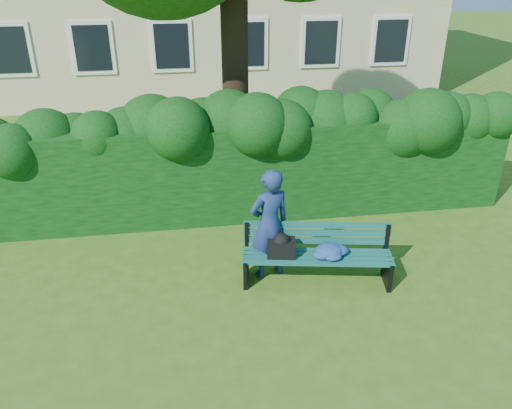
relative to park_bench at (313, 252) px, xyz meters
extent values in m
plane|color=#385B17|center=(-0.73, 0.23, -0.51)|extent=(80.00, 80.00, 0.00)
cube|color=white|center=(-6.73, 10.21, 1.49)|extent=(1.30, 0.08, 1.60)
cube|color=black|center=(-6.73, 10.17, 1.49)|extent=(1.05, 0.04, 1.35)
cube|color=white|center=(-4.33, 10.21, 1.49)|extent=(1.30, 0.08, 1.60)
cube|color=black|center=(-4.33, 10.17, 1.49)|extent=(1.05, 0.04, 1.35)
cube|color=white|center=(-1.93, 10.21, 1.49)|extent=(1.30, 0.08, 1.60)
cube|color=black|center=(-1.93, 10.17, 1.49)|extent=(1.05, 0.04, 1.35)
cube|color=white|center=(0.47, 10.21, 1.49)|extent=(1.30, 0.08, 1.60)
cube|color=black|center=(0.47, 10.17, 1.49)|extent=(1.05, 0.04, 1.35)
cube|color=white|center=(2.87, 10.21, 1.49)|extent=(1.30, 0.08, 1.60)
cube|color=black|center=(2.87, 10.17, 1.49)|extent=(1.05, 0.04, 1.35)
cube|color=white|center=(5.27, 10.21, 1.49)|extent=(1.30, 0.08, 1.60)
cube|color=black|center=(5.27, 10.17, 1.49)|extent=(1.05, 0.04, 1.35)
cube|color=black|center=(-0.73, 2.43, 0.39)|extent=(10.00, 1.00, 1.80)
cylinder|color=black|center=(-0.73, 3.40, 2.23)|extent=(0.50, 0.50, 5.48)
cube|color=#0D423F|center=(0.02, -0.23, -0.06)|extent=(2.21, 0.51, 0.04)
cube|color=#0D423F|center=(0.04, -0.11, -0.06)|extent=(2.21, 0.51, 0.04)
cube|color=#0D423F|center=(0.07, 0.00, -0.06)|extent=(2.21, 0.51, 0.04)
cube|color=#0D423F|center=(0.09, 0.12, -0.06)|extent=(2.21, 0.51, 0.04)
cube|color=#0D423F|center=(0.10, 0.20, 0.07)|extent=(2.20, 0.45, 0.10)
cube|color=#0D423F|center=(0.10, 0.21, 0.20)|extent=(2.20, 0.45, 0.10)
cube|color=#0D423F|center=(0.11, 0.22, 0.33)|extent=(2.20, 0.45, 0.10)
cube|color=black|center=(-0.99, 0.14, -0.29)|extent=(0.15, 0.50, 0.44)
cube|color=black|center=(-0.94, 0.40, 0.14)|extent=(0.07, 0.07, 0.45)
cube|color=black|center=(-1.00, 0.09, -0.07)|extent=(0.14, 0.42, 0.05)
cube|color=black|center=(1.10, -0.25, -0.29)|extent=(0.15, 0.50, 0.44)
cube|color=black|center=(1.15, 0.00, 0.14)|extent=(0.07, 0.07, 0.45)
cube|color=black|center=(1.09, -0.30, -0.07)|extent=(0.14, 0.42, 0.05)
cube|color=white|center=(-0.56, 0.01, -0.03)|extent=(0.20, 0.16, 0.02)
cube|color=black|center=(-0.48, 0.04, 0.09)|extent=(0.46, 0.35, 0.26)
imported|color=navy|center=(-0.61, 0.28, 0.37)|extent=(0.74, 0.59, 1.76)
camera|label=1|loc=(-1.83, -6.16, 3.93)|focal=35.00mm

